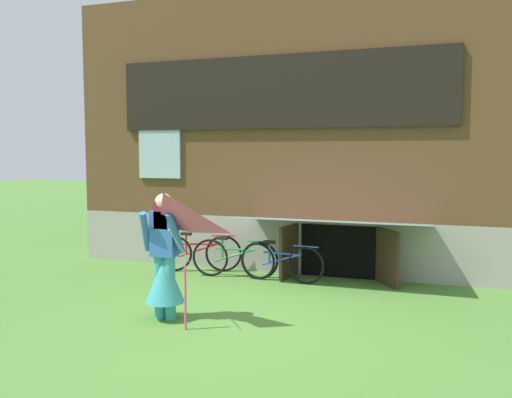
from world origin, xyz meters
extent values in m
plane|color=#4C7F33|center=(0.00, 0.00, 0.00)|extent=(60.00, 60.00, 0.00)
cube|color=#9E998E|center=(0.00, 5.75, 0.51)|extent=(8.34, 5.51, 1.02)
cube|color=brown|center=(0.00, 5.75, 3.11)|extent=(8.34, 5.51, 4.18)
cube|color=black|center=(0.00, 2.96, 3.32)|extent=(6.22, 0.08, 1.32)
cube|color=#9EB7C6|center=(0.00, 2.98, 3.32)|extent=(6.06, 0.04, 1.20)
cube|color=#9EB7C6|center=(-2.41, 2.97, 2.27)|extent=(0.90, 0.06, 1.10)
cube|color=black|center=(1.16, 2.98, 0.47)|extent=(1.40, 0.03, 0.94)
cube|color=#3D2B1E|center=(0.31, 2.70, 0.47)|extent=(0.19, 0.70, 0.94)
cube|color=#3D2B1E|center=(2.01, 2.70, 0.47)|extent=(0.44, 0.61, 0.94)
cube|color=gray|center=(1.16, 2.45, 1.07)|extent=(3.16, 1.09, 0.18)
cylinder|color=teal|center=(-0.72, -0.13, 0.43)|extent=(0.14, 0.14, 0.85)
cylinder|color=teal|center=(-0.56, -0.13, 0.43)|extent=(0.14, 0.14, 0.85)
cone|color=teal|center=(-0.64, -0.13, 0.56)|extent=(0.52, 0.52, 0.64)
cube|color=#3366B7|center=(-0.64, -0.13, 1.16)|extent=(0.34, 0.20, 0.60)
cylinder|color=#3366B7|center=(-0.86, -0.23, 1.19)|extent=(0.17, 0.34, 0.56)
cylinder|color=#3366B7|center=(-0.42, -0.23, 1.19)|extent=(0.17, 0.34, 0.56)
cube|color=maroon|center=(-0.64, -0.19, 1.41)|extent=(0.20, 0.08, 0.36)
sphere|color=#D8AD8E|center=(-0.64, -0.13, 1.57)|extent=(0.23, 0.23, 0.23)
pyramid|color=#E54C7F|center=(-0.36, -0.66, 1.36)|extent=(0.98, 0.80, 0.57)
cylinder|color=beige|center=(-0.29, -0.38, 1.05)|extent=(0.01, 0.54, 0.50)
cylinder|color=#E54C7F|center=(-0.19, -0.43, 0.41)|extent=(0.03, 0.03, 0.83)
torus|color=black|center=(0.70, 2.31, 0.33)|extent=(0.66, 0.10, 0.65)
torus|color=black|center=(-0.18, 2.38, 0.33)|extent=(0.66, 0.10, 0.65)
cylinder|color=#284CB2|center=(0.26, 2.34, 0.50)|extent=(0.66, 0.09, 0.04)
cylinder|color=#284CB2|center=(0.26, 2.34, 0.39)|extent=(0.73, 0.10, 0.27)
cylinder|color=#284CB2|center=(0.04, 2.36, 0.50)|extent=(0.04, 0.04, 0.37)
cube|color=black|center=(0.04, 2.36, 0.68)|extent=(0.20, 0.08, 0.05)
cylinder|color=#284CB2|center=(0.70, 2.31, 0.65)|extent=(0.44, 0.07, 0.03)
torus|color=black|center=(-0.15, 2.40, 0.34)|extent=(0.68, 0.10, 0.68)
torus|color=black|center=(-1.07, 2.33, 0.34)|extent=(0.68, 0.10, 0.68)
cylinder|color=#287A3D|center=(-0.61, 2.37, 0.51)|extent=(0.69, 0.09, 0.04)
cylinder|color=#287A3D|center=(-0.61, 2.37, 0.40)|extent=(0.75, 0.10, 0.28)
cylinder|color=#287A3D|center=(-0.84, 2.35, 0.51)|extent=(0.04, 0.04, 0.38)
cube|color=black|center=(-0.84, 2.35, 0.70)|extent=(0.20, 0.08, 0.05)
cylinder|color=#287A3D|center=(-0.15, 2.40, 0.67)|extent=(0.44, 0.06, 0.03)
torus|color=black|center=(-0.98, 2.75, 0.34)|extent=(0.67, 0.25, 0.69)
torus|color=black|center=(-1.87, 2.46, 0.34)|extent=(0.67, 0.25, 0.69)
cylinder|color=red|center=(-1.42, 2.61, 0.52)|extent=(0.68, 0.25, 0.04)
cylinder|color=red|center=(-1.42, 2.61, 0.41)|extent=(0.74, 0.27, 0.28)
cylinder|color=red|center=(-1.64, 2.54, 0.52)|extent=(0.04, 0.04, 0.39)
cube|color=black|center=(-1.64, 2.54, 0.71)|extent=(0.20, 0.08, 0.05)
cylinder|color=red|center=(-0.98, 2.75, 0.68)|extent=(0.43, 0.16, 0.03)
camera|label=1|loc=(2.73, -6.28, 2.22)|focal=37.01mm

